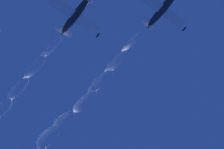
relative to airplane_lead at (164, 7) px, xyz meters
The scene contains 3 objects.
airplane_lead is the anchor object (origin of this frame).
airplane_left_wingman 12.78m from the airplane_lead, 49.51° to the left, with size 8.08×8.79×3.26m.
smoke_trail_lead 23.28m from the airplane_lead, ahead, with size 30.69×3.39×6.73m.
Camera 1 is at (-5.87, 19.78, 2.10)m, focal length 70.05 mm.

